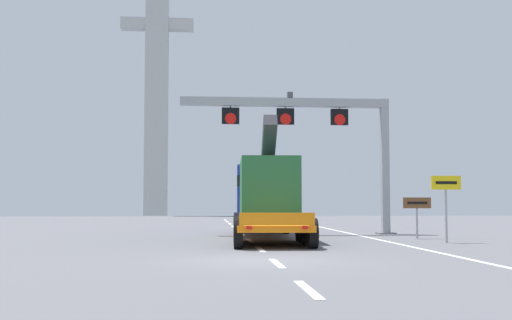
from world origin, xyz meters
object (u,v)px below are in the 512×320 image
at_px(overhead_lane_gantry, 316,125).
at_px(bridge_pylon_distant, 157,58).
at_px(exit_sign_yellow, 446,193).
at_px(tourist_info_sign_brown, 417,208).
at_px(heavy_haul_truck_orange, 265,196).

relative_size(overhead_lane_gantry, bridge_pylon_distant, 0.29).
height_order(exit_sign_yellow, tourist_info_sign_brown, exit_sign_yellow).
bearing_deg(heavy_haul_truck_orange, tourist_info_sign_brown, -14.40).
distance_m(heavy_haul_truck_orange, exit_sign_yellow, 8.54).
relative_size(overhead_lane_gantry, exit_sign_yellow, 4.06).
xyz_separation_m(heavy_haul_truck_orange, exit_sign_yellow, (7.13, -4.70, 0.08)).
bearing_deg(exit_sign_yellow, bridge_pylon_distant, 106.87).
bearing_deg(heavy_haul_truck_orange, bridge_pylon_distant, 100.42).
bearing_deg(tourist_info_sign_brown, exit_sign_yellow, -85.51).
relative_size(overhead_lane_gantry, tourist_info_sign_brown, 5.95).
xyz_separation_m(overhead_lane_gantry, exit_sign_yellow, (4.16, -7.16, -3.67)).
bearing_deg(exit_sign_yellow, overhead_lane_gantry, 120.17).
distance_m(exit_sign_yellow, tourist_info_sign_brown, 3.01).
distance_m(heavy_haul_truck_orange, bridge_pylon_distant, 51.78).
xyz_separation_m(tourist_info_sign_brown, bridge_pylon_distant, (-15.71, 49.64, 18.22)).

